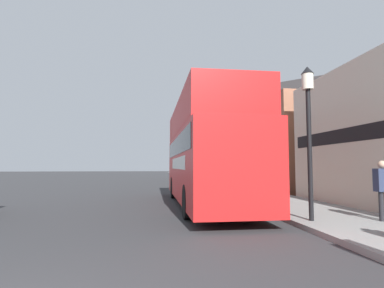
% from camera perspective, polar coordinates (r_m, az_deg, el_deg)
% --- Properties ---
extents(ground_plane, '(144.00, 144.00, 0.00)m').
position_cam_1_polar(ground_plane, '(23.68, -12.56, -8.10)').
color(ground_plane, '#333335').
extents(sidewalk, '(3.32, 108.00, 0.14)m').
position_cam_1_polar(sidewalk, '(21.33, 7.58, -8.42)').
color(sidewalk, gray).
rests_on(sidewalk, ground_plane).
extents(brick_terrace_rear, '(6.00, 22.39, 9.29)m').
position_cam_1_polar(brick_terrace_rear, '(28.77, 13.24, 1.88)').
color(brick_terrace_rear, '#9E664C').
rests_on(brick_terrace_rear, ground_plane).
extents(tour_bus, '(2.50, 10.23, 4.23)m').
position_cam_1_polar(tour_bus, '(12.66, 2.54, -3.04)').
color(tour_bus, red).
rests_on(tour_bus, ground_plane).
extents(parked_car_ahead_of_bus, '(1.86, 4.35, 1.43)m').
position_cam_1_polar(parked_car_ahead_of_bus, '(21.33, -0.11, -6.85)').
color(parked_car_ahead_of_bus, silver).
rests_on(parked_car_ahead_of_bus, ground_plane).
extents(pedestrian_third, '(0.43, 0.24, 1.66)m').
position_cam_1_polar(pedestrian_third, '(9.88, 32.60, -6.51)').
color(pedestrian_third, '#232328').
rests_on(pedestrian_third, sidewalk).
extents(lamp_post_nearest, '(0.35, 0.35, 4.36)m').
position_cam_1_polar(lamp_post_nearest, '(9.16, 21.30, 5.66)').
color(lamp_post_nearest, black).
rests_on(lamp_post_nearest, sidewalk).
extents(lamp_post_second, '(0.35, 0.35, 4.64)m').
position_cam_1_polar(lamp_post_second, '(16.84, 7.08, 1.61)').
color(lamp_post_second, black).
rests_on(lamp_post_second, sidewalk).
extents(lamp_post_third, '(0.35, 0.35, 4.98)m').
position_cam_1_polar(lamp_post_third, '(25.01, 2.98, 0.17)').
color(lamp_post_third, black).
rests_on(lamp_post_third, sidewalk).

